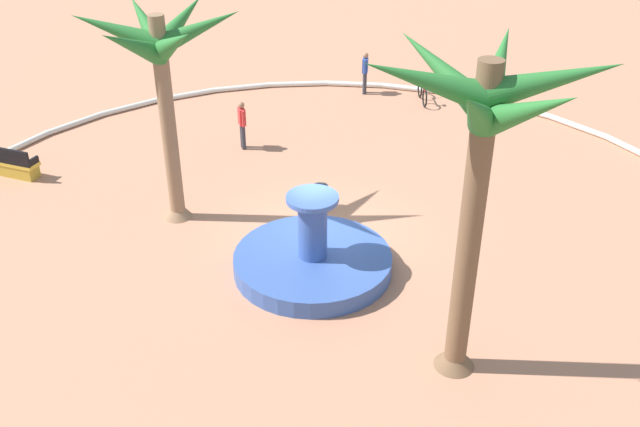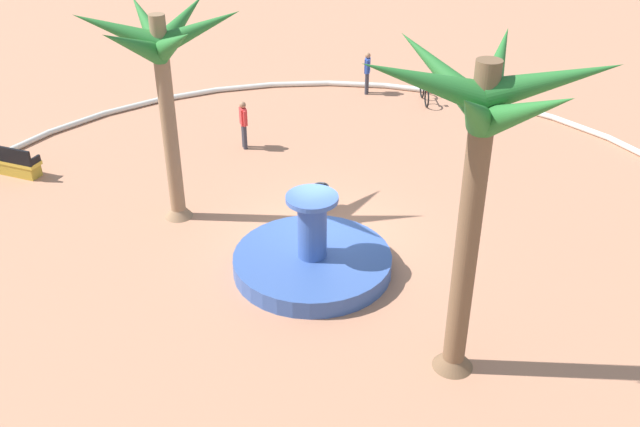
{
  "view_description": "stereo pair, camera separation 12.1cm",
  "coord_description": "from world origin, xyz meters",
  "px_view_note": "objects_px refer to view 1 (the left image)",
  "views": [
    {
      "loc": [
        -13.67,
        8.9,
        10.25
      ],
      "look_at": [
        -0.35,
        0.32,
        1.0
      ],
      "focal_mm": 40.46,
      "sensor_mm": 36.0,
      "label": 1
    },
    {
      "loc": [
        -13.73,
        8.8,
        10.25
      ],
      "look_at": [
        -0.35,
        0.32,
        1.0
      ],
      "focal_mm": 40.46,
      "sensor_mm": 36.0,
      "label": 2
    }
  ],
  "objects_px": {
    "bench_north": "(14,166)",
    "bicycle_red_frame": "(422,92)",
    "fountain": "(313,260)",
    "trash_bin": "(320,196)",
    "palm_tree_by_curb": "(161,60)",
    "person_cyclist_photo": "(242,123)",
    "palm_tree_near_fountain": "(480,141)",
    "person_cyclist_helmet": "(365,71)"
  },
  "relations": [
    {
      "from": "bench_north",
      "to": "bicycle_red_frame",
      "type": "distance_m",
      "value": 14.71
    },
    {
      "from": "fountain",
      "to": "trash_bin",
      "type": "xyz_separation_m",
      "value": [
        2.52,
        -1.85,
        0.08
      ]
    },
    {
      "from": "palm_tree_by_curb",
      "to": "bench_north",
      "type": "xyz_separation_m",
      "value": [
        5.03,
        3.25,
        -4.18
      ]
    },
    {
      "from": "palm_tree_by_curb",
      "to": "trash_bin",
      "type": "relative_size",
      "value": 8.1
    },
    {
      "from": "fountain",
      "to": "person_cyclist_photo",
      "type": "distance_m",
      "value": 7.57
    },
    {
      "from": "bicycle_red_frame",
      "to": "trash_bin",
      "type": "bearing_deg",
      "value": 121.75
    },
    {
      "from": "fountain",
      "to": "bicycle_red_frame",
      "type": "relative_size",
      "value": 2.56
    },
    {
      "from": "person_cyclist_photo",
      "to": "palm_tree_by_curb",
      "type": "bearing_deg",
      "value": 129.84
    },
    {
      "from": "palm_tree_near_fountain",
      "to": "palm_tree_by_curb",
      "type": "relative_size",
      "value": 1.15
    },
    {
      "from": "fountain",
      "to": "bench_north",
      "type": "height_order",
      "value": "fountain"
    },
    {
      "from": "palm_tree_near_fountain",
      "to": "trash_bin",
      "type": "bearing_deg",
      "value": -10.17
    },
    {
      "from": "fountain",
      "to": "person_cyclist_helmet",
      "type": "relative_size",
      "value": 2.37
    },
    {
      "from": "fountain",
      "to": "trash_bin",
      "type": "relative_size",
      "value": 5.36
    },
    {
      "from": "bicycle_red_frame",
      "to": "person_cyclist_helmet",
      "type": "xyz_separation_m",
      "value": [
        1.94,
        1.31,
        0.54
      ]
    },
    {
      "from": "palm_tree_near_fountain",
      "to": "person_cyclist_photo",
      "type": "bearing_deg",
      "value": -6.24
    },
    {
      "from": "bench_north",
      "to": "trash_bin",
      "type": "bearing_deg",
      "value": -134.84
    },
    {
      "from": "bench_north",
      "to": "palm_tree_near_fountain",
      "type": "bearing_deg",
      "value": -158.03
    },
    {
      "from": "palm_tree_near_fountain",
      "to": "person_cyclist_photo",
      "type": "relative_size",
      "value": 4.15
    },
    {
      "from": "fountain",
      "to": "palm_tree_by_curb",
      "type": "xyz_separation_m",
      "value": [
        4.29,
        1.74,
        4.22
      ]
    },
    {
      "from": "trash_bin",
      "to": "bicycle_red_frame",
      "type": "xyz_separation_m",
      "value": [
        4.79,
        -7.73,
        -0.0
      ]
    },
    {
      "from": "bench_north",
      "to": "person_cyclist_helmet",
      "type": "distance_m",
      "value": 13.27
    },
    {
      "from": "palm_tree_by_curb",
      "to": "bench_north",
      "type": "bearing_deg",
      "value": 32.88
    },
    {
      "from": "fountain",
      "to": "person_cyclist_helmet",
      "type": "xyz_separation_m",
      "value": [
        9.25,
        -8.26,
        0.62
      ]
    },
    {
      "from": "palm_tree_near_fountain",
      "to": "bicycle_red_frame",
      "type": "bearing_deg",
      "value": -37.29
    },
    {
      "from": "person_cyclist_helmet",
      "to": "fountain",
      "type": "bearing_deg",
      "value": 138.21
    },
    {
      "from": "bench_north",
      "to": "person_cyclist_photo",
      "type": "bearing_deg",
      "value": -106.36
    },
    {
      "from": "person_cyclist_helmet",
      "to": "person_cyclist_photo",
      "type": "bearing_deg",
      "value": 106.92
    },
    {
      "from": "fountain",
      "to": "bench_north",
      "type": "xyz_separation_m",
      "value": [
        9.32,
        4.99,
        0.04
      ]
    },
    {
      "from": "palm_tree_near_fountain",
      "to": "trash_bin",
      "type": "height_order",
      "value": "palm_tree_near_fountain"
    },
    {
      "from": "bench_north",
      "to": "bicycle_red_frame",
      "type": "xyz_separation_m",
      "value": [
        -2.01,
        -14.57,
        0.04
      ]
    },
    {
      "from": "person_cyclist_helmet",
      "to": "person_cyclist_photo",
      "type": "relative_size",
      "value": 1.01
    },
    {
      "from": "trash_bin",
      "to": "fountain",
      "type": "bearing_deg",
      "value": 143.79
    },
    {
      "from": "bench_north",
      "to": "bicycle_red_frame",
      "type": "bearing_deg",
      "value": -97.87
    },
    {
      "from": "palm_tree_near_fountain",
      "to": "person_cyclist_helmet",
      "type": "height_order",
      "value": "palm_tree_near_fountain"
    },
    {
      "from": "palm_tree_near_fountain",
      "to": "person_cyclist_helmet",
      "type": "distance_m",
      "value": 16.3
    },
    {
      "from": "fountain",
      "to": "palm_tree_by_curb",
      "type": "distance_m",
      "value": 6.26
    },
    {
      "from": "trash_bin",
      "to": "person_cyclist_photo",
      "type": "xyz_separation_m",
      "value": [
        4.78,
        -0.03,
        0.53
      ]
    },
    {
      "from": "bench_north",
      "to": "person_cyclist_photo",
      "type": "height_order",
      "value": "person_cyclist_photo"
    },
    {
      "from": "fountain",
      "to": "bench_north",
      "type": "distance_m",
      "value": 10.57
    },
    {
      "from": "bicycle_red_frame",
      "to": "bench_north",
      "type": "bearing_deg",
      "value": 82.13
    },
    {
      "from": "trash_bin",
      "to": "person_cyclist_photo",
      "type": "distance_m",
      "value": 4.81
    },
    {
      "from": "fountain",
      "to": "palm_tree_near_fountain",
      "type": "distance_m",
      "value": 6.61
    }
  ]
}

